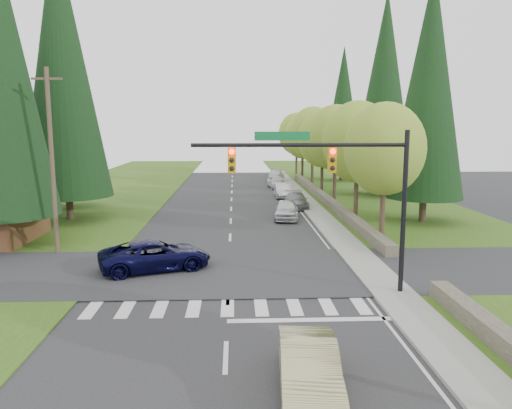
{
  "coord_description": "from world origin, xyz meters",
  "views": [
    {
      "loc": [
        0.3,
        -15.26,
        6.94
      ],
      "look_at": [
        1.44,
        11.0,
        2.8
      ],
      "focal_mm": 35.0,
      "sensor_mm": 36.0,
      "label": 1
    }
  ],
  "objects": [
    {
      "name": "conifer_w_c",
      "position": [
        -12.0,
        22.0,
        11.29
      ],
      "size": [
        6.46,
        6.46,
        20.8
      ],
      "color": "#38281C",
      "rests_on": "ground"
    },
    {
      "name": "grass_west",
      "position": [
        -13.0,
        20.0,
        0.03
      ],
      "size": [
        14.0,
        110.0,
        0.06
      ],
      "primitive_type": "cube",
      "color": "#335316",
      "rests_on": "ground"
    },
    {
      "name": "decid_tree_4",
      "position": [
        9.3,
        42.0,
        6.06
      ],
      "size": [
        5.4,
        5.4,
        9.18
      ],
      "color": "#38281C",
      "rests_on": "ground"
    },
    {
      "name": "decid_tree_0",
      "position": [
        9.2,
        14.0,
        5.6
      ],
      "size": [
        4.8,
        4.8,
        8.37
      ],
      "color": "#38281C",
      "rests_on": "ground"
    },
    {
      "name": "parked_car_d",
      "position": [
        5.03,
        40.65,
        0.71
      ],
      "size": [
        2.13,
        4.33,
        1.42
      ],
      "primitive_type": "imported",
      "rotation": [
        0.0,
        0.0,
        0.11
      ],
      "color": "silver",
      "rests_on": "ground"
    },
    {
      "name": "parked_car_c",
      "position": [
        5.04,
        33.1,
        0.69
      ],
      "size": [
        1.48,
        4.19,
        1.38
      ],
      "primitive_type": "imported",
      "rotation": [
        0.0,
        0.0,
        -0.0
      ],
      "color": "silver",
      "rests_on": "ground"
    },
    {
      "name": "decid_tree_3",
      "position": [
        9.2,
        35.0,
        5.66
      ],
      "size": [
        5.0,
        5.0,
        8.55
      ],
      "color": "#38281C",
      "rests_on": "ground"
    },
    {
      "name": "conifer_e_b",
      "position": [
        15.0,
        34.0,
        10.79
      ],
      "size": [
        6.12,
        6.12,
        19.8
      ],
      "color": "#38281C",
      "rests_on": "ground"
    },
    {
      "name": "grass_east",
      "position": [
        13.0,
        20.0,
        0.03
      ],
      "size": [
        14.0,
        110.0,
        0.06
      ],
      "primitive_type": "cube",
      "color": "#335316",
      "rests_on": "ground"
    },
    {
      "name": "parked_car_b",
      "position": [
        5.6,
        26.84,
        0.64
      ],
      "size": [
        1.82,
        4.43,
        1.28
      ],
      "primitive_type": "imported",
      "rotation": [
        0.0,
        0.0,
        -0.01
      ],
      "color": "gray",
      "rests_on": "ground"
    },
    {
      "name": "utility_pole",
      "position": [
        -9.5,
        12.0,
        5.14
      ],
      "size": [
        1.6,
        0.24,
        10.0
      ],
      "color": "#473828",
      "rests_on": "ground"
    },
    {
      "name": "sidewalk_east",
      "position": [
        6.9,
        22.0,
        0.07
      ],
      "size": [
        1.8,
        80.0,
        0.13
      ],
      "primitive_type": "cube",
      "color": "gray",
      "rests_on": "ground"
    },
    {
      "name": "curb_east",
      "position": [
        6.05,
        22.0,
        0.07
      ],
      "size": [
        0.2,
        80.0,
        0.13
      ],
      "primitive_type": "cube",
      "color": "gray",
      "rests_on": "ground"
    },
    {
      "name": "traffic_signal",
      "position": [
        4.37,
        4.5,
        4.98
      ],
      "size": [
        8.7,
        0.37,
        6.8
      ],
      "color": "black",
      "rests_on": "ground"
    },
    {
      "name": "conifer_w_e",
      "position": [
        -14.0,
        28.0,
        10.29
      ],
      "size": [
        5.78,
        5.78,
        18.8
      ],
      "color": "#38281C",
      "rests_on": "ground"
    },
    {
      "name": "decid_tree_2",
      "position": [
        9.1,
        28.0,
        5.93
      ],
      "size": [
        5.0,
        5.0,
        8.82
      ],
      "color": "#38281C",
      "rests_on": "ground"
    },
    {
      "name": "ground",
      "position": [
        0.0,
        0.0,
        0.0
      ],
      "size": [
        120.0,
        120.0,
        0.0
      ],
      "primitive_type": "plane",
      "color": "#28282B",
      "rests_on": "ground"
    },
    {
      "name": "cross_street",
      "position": [
        0.0,
        8.0,
        0.0
      ],
      "size": [
        120.0,
        8.0,
        0.1
      ],
      "primitive_type": "cube",
      "color": "#28282B",
      "rests_on": "ground"
    },
    {
      "name": "decid_tree_5",
      "position": [
        9.1,
        49.0,
        5.53
      ],
      "size": [
        4.8,
        4.8,
        8.3
      ],
      "color": "#38281C",
      "rests_on": "ground"
    },
    {
      "name": "decid_tree_1",
      "position": [
        9.3,
        21.0,
        5.8
      ],
      "size": [
        5.2,
        5.2,
        8.8
      ],
      "color": "#38281C",
      "rests_on": "ground"
    },
    {
      "name": "suv_navy",
      "position": [
        -3.56,
        8.41,
        0.74
      ],
      "size": [
        5.85,
        4.15,
        1.48
      ],
      "primitive_type": "imported",
      "rotation": [
        0.0,
        0.0,
        1.92
      ],
      "color": "black",
      "rests_on": "ground"
    },
    {
      "name": "parked_car_e",
      "position": [
        5.6,
        47.37,
        0.72
      ],
      "size": [
        2.37,
        5.12,
        1.45
      ],
      "primitive_type": "imported",
      "rotation": [
        0.0,
        0.0,
        -0.07
      ],
      "color": "#BABBBF",
      "rests_on": "ground"
    },
    {
      "name": "sedan_champagne",
      "position": [
        2.2,
        -3.21,
        0.71
      ],
      "size": [
        1.76,
        4.38,
        1.41
      ],
      "primitive_type": "imported",
      "rotation": [
        0.0,
        0.0,
        -0.06
      ],
      "color": "tan",
      "rests_on": "ground"
    },
    {
      "name": "decid_tree_6",
      "position": [
        9.2,
        56.0,
        5.86
      ],
      "size": [
        5.2,
        5.2,
        8.86
      ],
      "color": "#38281C",
      "rests_on": "ground"
    },
    {
      "name": "conifer_e_c",
      "position": [
        14.0,
        48.0,
        9.29
      ],
      "size": [
        5.1,
        5.1,
        16.8
      ],
      "color": "#38281C",
      "rests_on": "ground"
    },
    {
      "name": "stone_wall_north",
      "position": [
        8.6,
        30.0,
        0.35
      ],
      "size": [
        0.7,
        40.0,
        0.7
      ],
      "primitive_type": "cube",
      "color": "#4C4438",
      "rests_on": "ground"
    },
    {
      "name": "conifer_e_a",
      "position": [
        14.0,
        20.0,
        9.79
      ],
      "size": [
        5.44,
        5.44,
        17.8
      ],
      "color": "#38281C",
      "rests_on": "ground"
    },
    {
      "name": "parked_car_a",
      "position": [
        4.2,
        21.54,
        0.73
      ],
      "size": [
        2.26,
        4.48,
        1.46
      ],
      "primitive_type": "imported",
      "rotation": [
        0.0,
        0.0,
        -0.13
      ],
      "color": "silver",
      "rests_on": "ground"
    }
  ]
}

